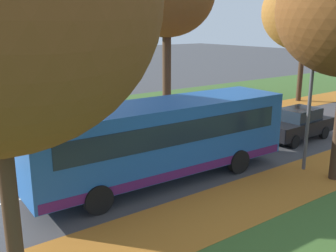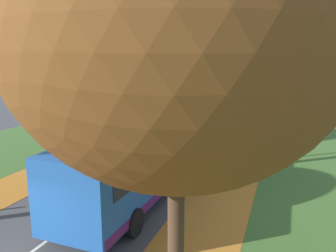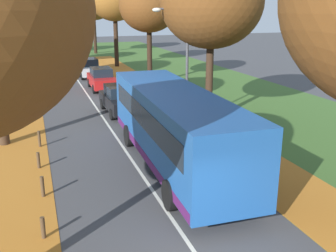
# 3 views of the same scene
# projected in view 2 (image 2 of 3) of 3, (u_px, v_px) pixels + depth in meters

# --- Properties ---
(grass_verge_left) EXTENTS (12.00, 90.00, 0.01)m
(grass_verge_left) POSITION_uv_depth(u_px,v_px,m) (95.00, 125.00, 29.76)
(grass_verge_left) COLOR #3D6028
(grass_verge_left) RESTS_ON ground
(leaf_litter_left) EXTENTS (2.80, 60.00, 0.00)m
(leaf_litter_left) POSITION_uv_depth(u_px,v_px,m) (105.00, 145.00, 22.69)
(leaf_litter_left) COLOR #B26B23
(leaf_litter_left) RESTS_ON grass_verge_left
(grass_verge_right) EXTENTS (12.00, 90.00, 0.01)m
(grass_verge_right) POSITION_uv_depth(u_px,v_px,m) (316.00, 142.00, 23.58)
(grass_verge_right) COLOR #3D6028
(grass_verge_right) RESTS_ON ground
(leaf_litter_right) EXTENTS (2.80, 60.00, 0.00)m
(leaf_litter_right) POSITION_uv_depth(u_px,v_px,m) (240.00, 158.00, 19.60)
(leaf_litter_right) COLOR #B26B23
(leaf_litter_right) RESTS_ON grass_verge_right
(road_centre_line) EXTENTS (0.12, 80.00, 0.01)m
(road_centre_line) POSITION_uv_depth(u_px,v_px,m) (193.00, 132.00, 26.67)
(road_centre_line) COLOR silver
(road_centre_line) RESTS_ON ground
(tree_left_near) EXTENTS (5.24, 5.24, 9.76)m
(tree_left_near) POSITION_uv_depth(u_px,v_px,m) (78.00, 33.00, 19.58)
(tree_left_near) COLOR #422D1E
(tree_left_near) RESTS_ON ground
(tree_left_mid) EXTENTS (6.37, 6.37, 9.51)m
(tree_left_mid) POSITION_uv_depth(u_px,v_px,m) (155.00, 51.00, 31.59)
(tree_left_mid) COLOR #382619
(tree_left_mid) RESTS_ON ground
(tree_left_far) EXTENTS (4.56, 4.56, 8.87)m
(tree_left_far) POSITION_uv_depth(u_px,v_px,m) (188.00, 52.00, 41.68)
(tree_left_far) COLOR #422D1E
(tree_left_far) RESTS_ON ground
(tree_left_distant) EXTENTS (4.52, 4.52, 8.51)m
(tree_left_distant) POSITION_uv_depth(u_px,v_px,m) (208.00, 56.00, 51.76)
(tree_left_distant) COLOR #382619
(tree_left_distant) RESTS_ON ground
(tree_right_nearest) EXTENTS (6.32, 6.32, 9.05)m
(tree_right_nearest) POSITION_uv_depth(u_px,v_px,m) (177.00, 35.00, 5.96)
(tree_right_nearest) COLOR #422D1E
(tree_right_nearest) RESTS_ON ground
(tree_right_near) EXTENTS (5.22, 5.22, 8.60)m
(tree_right_near) POSITION_uv_depth(u_px,v_px,m) (254.00, 51.00, 16.71)
(tree_right_near) COLOR #382619
(tree_right_near) RESTS_ON ground
(tree_right_mid) EXTENTS (4.64, 4.64, 8.25)m
(tree_right_mid) POSITION_uv_depth(u_px,v_px,m) (269.00, 56.00, 27.40)
(tree_right_mid) COLOR black
(tree_right_mid) RESTS_ON ground
(tree_right_far) EXTENTS (5.02, 5.02, 9.12)m
(tree_right_far) POSITION_uv_depth(u_px,v_px,m) (271.00, 51.00, 37.33)
(tree_right_far) COLOR black
(tree_right_far) RESTS_ON ground
(tree_right_distant) EXTENTS (5.76, 5.76, 9.52)m
(tree_right_distant) POSITION_uv_depth(u_px,v_px,m) (274.00, 53.00, 49.44)
(tree_right_distant) COLOR black
(tree_right_distant) RESTS_ON ground
(bollard_fourth) EXTENTS (0.12, 0.12, 0.71)m
(bollard_fourth) POSITION_uv_depth(u_px,v_px,m) (35.00, 181.00, 14.93)
(bollard_fourth) COLOR #4C3823
(bollard_fourth) RESTS_ON ground
(bollard_fifth) EXTENTS (0.12, 0.12, 0.65)m
(bollard_fifth) POSITION_uv_depth(u_px,v_px,m) (69.00, 165.00, 17.30)
(bollard_fifth) COLOR #4C3823
(bollard_fifth) RESTS_ON ground
(bollard_sixth) EXTENTS (0.12, 0.12, 0.74)m
(bollard_sixth) POSITION_uv_depth(u_px,v_px,m) (96.00, 152.00, 19.60)
(bollard_sixth) COLOR #4C3823
(bollard_sixth) RESTS_ON ground
(streetlamp_right) EXTENTS (1.89, 0.28, 6.00)m
(streetlamp_right) POSITION_uv_depth(u_px,v_px,m) (221.00, 98.00, 17.69)
(streetlamp_right) COLOR #47474C
(streetlamp_right) RESTS_ON ground
(bus) EXTENTS (2.85, 10.46, 2.98)m
(bus) POSITION_uv_depth(u_px,v_px,m) (143.00, 157.00, 13.96)
(bus) COLOR #1E5199
(bus) RESTS_ON ground
(car_black_lead) EXTENTS (1.88, 4.25, 1.62)m
(car_black_lead) POSITION_uv_depth(u_px,v_px,m) (193.00, 134.00, 22.25)
(car_black_lead) COLOR black
(car_black_lead) RESTS_ON ground
(car_red_following) EXTENTS (1.80, 4.21, 1.62)m
(car_red_following) POSITION_uv_depth(u_px,v_px,m) (217.00, 117.00, 28.92)
(car_red_following) COLOR #B21919
(car_red_following) RESTS_ON ground
(car_silver_third_in_line) EXTENTS (1.79, 4.20, 1.62)m
(car_silver_third_in_line) POSITION_uv_depth(u_px,v_px,m) (227.00, 108.00, 34.41)
(car_silver_third_in_line) COLOR #B7BABF
(car_silver_third_in_line) RESTS_ON ground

